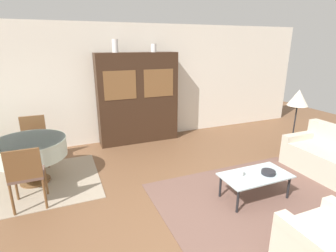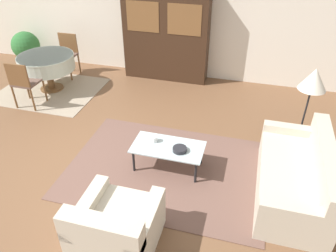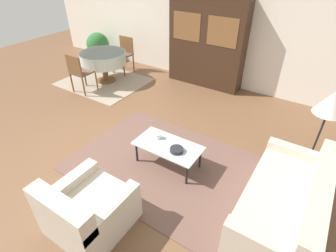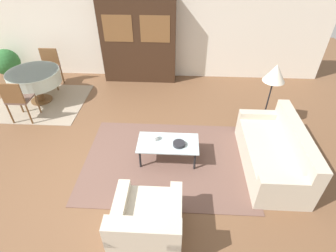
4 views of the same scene
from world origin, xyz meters
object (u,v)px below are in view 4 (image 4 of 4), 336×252
(dining_table, at_px, (34,78))
(floor_lamp, at_px, (275,75))
(couch, at_px, (274,154))
(bowl, at_px, (179,144))
(cup, at_px, (155,138))
(dining_chair_far, at_px, (49,65))
(dining_chair_near, at_px, (17,98))
(display_cabinet, at_px, (139,41))
(potted_plant, at_px, (7,63))
(armchair, at_px, (147,224))
(coffee_table, at_px, (168,144))

(dining_table, bearing_deg, floor_lamp, -8.23)
(couch, bearing_deg, bowl, 89.03)
(couch, relative_size, cup, 18.23)
(dining_chair_far, bearing_deg, couch, 151.40)
(couch, distance_m, dining_chair_near, 5.03)
(display_cabinet, height_order, bowl, display_cabinet)
(dining_chair_near, distance_m, cup, 3.04)
(dining_chair_far, bearing_deg, potted_plant, -10.92)
(couch, bearing_deg, dining_table, 68.93)
(armchair, relative_size, potted_plant, 1.08)
(couch, relative_size, coffee_table, 1.72)
(armchair, xyz_separation_m, potted_plant, (-4.19, 4.32, 0.17))
(armchair, relative_size, floor_lamp, 0.65)
(couch, xyz_separation_m, cup, (-2.02, 0.15, 0.14))
(armchair, bearing_deg, coffee_table, 82.80)
(couch, height_order, potted_plant, potted_plant)
(potted_plant, bearing_deg, display_cabinet, 3.85)
(dining_table, height_order, dining_chair_near, dining_chair_near)
(armchair, height_order, potted_plant, potted_plant)
(display_cabinet, bearing_deg, cup, -77.43)
(dining_table, height_order, dining_chair_far, dining_chair_far)
(coffee_table, xyz_separation_m, dining_table, (-3.11, 1.81, 0.26))
(dining_chair_far, bearing_deg, cup, 138.81)
(armchair, relative_size, dining_chair_near, 0.96)
(floor_lamp, bearing_deg, bowl, -146.32)
(dining_table, relative_size, potted_plant, 1.37)
(cup, distance_m, bowl, 0.44)
(coffee_table, bearing_deg, armchair, -97.20)
(couch, xyz_separation_m, floor_lamp, (0.11, 1.16, 0.86))
(armchair, height_order, dining_chair_near, dining_chair_near)
(armchair, xyz_separation_m, coffee_table, (0.19, 1.49, 0.06))
(dining_chair_near, bearing_deg, couch, -12.70)
(dining_chair_far, xyz_separation_m, potted_plant, (-1.26, 0.24, -0.08))
(dining_table, relative_size, dining_chair_far, 1.22)
(dining_chair_far, bearing_deg, bowl, 141.31)
(cup, height_order, bowl, cup)
(dining_chair_near, height_order, bowl, dining_chair_near)
(coffee_table, distance_m, cup, 0.25)
(coffee_table, distance_m, dining_chair_far, 4.05)
(dining_chair_far, bearing_deg, display_cabinet, -167.84)
(couch, xyz_separation_m, potted_plant, (-6.16, 2.91, 0.17))
(couch, distance_m, potted_plant, 6.82)
(armchair, relative_size, dining_table, 0.79)
(display_cabinet, distance_m, dining_chair_far, 2.32)
(cup, bearing_deg, display_cabinet, 102.57)
(dining_chair_far, relative_size, bowl, 4.59)
(coffee_table, xyz_separation_m, dining_chair_near, (-3.11, 1.02, 0.20))
(dining_table, relative_size, dining_chair_near, 1.22)
(dining_chair_near, height_order, potted_plant, dining_chair_near)
(couch, height_order, floor_lamp, floor_lamp)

